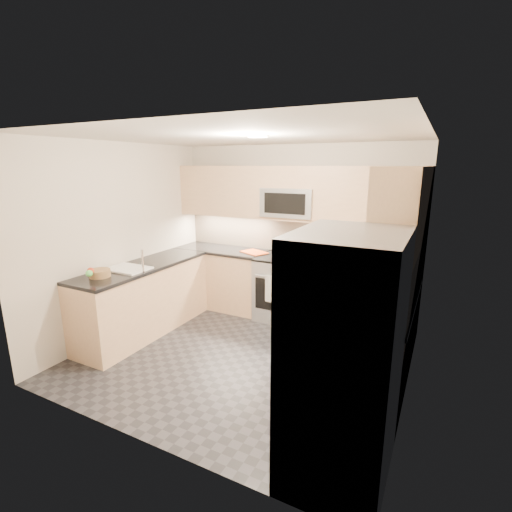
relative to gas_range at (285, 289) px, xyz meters
name	(u,v)px	position (x,y,z in m)	size (l,w,h in m)	color
floor	(243,356)	(0.00, -1.28, -0.46)	(3.60, 3.20, 0.00)	black
ceiling	(241,136)	(0.00, -1.28, 2.04)	(3.60, 3.20, 0.02)	beige
wall_back	(294,232)	(0.00, 0.32, 0.79)	(3.60, 0.02, 2.50)	beige
wall_front	(136,299)	(0.00, -2.88, 0.79)	(3.60, 0.02, 2.50)	beige
wall_left	(123,240)	(-1.80, -1.28, 0.79)	(0.02, 3.20, 2.50)	beige
wall_right	(417,275)	(1.80, -1.28, 0.79)	(0.02, 3.20, 2.50)	beige
base_cab_back_left	(222,278)	(-1.09, 0.02, -0.01)	(1.42, 0.60, 0.90)	#DAAE83
base_cab_back_right	(361,301)	(1.09, 0.02, -0.01)	(1.42, 0.60, 0.90)	#DAAE83
base_cab_right	(378,343)	(1.50, -1.12, -0.01)	(0.60, 1.70, 0.90)	#DAAE83
base_cab_peninsula	(145,300)	(-1.50, -1.28, -0.01)	(0.60, 2.00, 0.90)	#DAAE83
countertop_back_left	(222,250)	(-1.09, 0.02, 0.47)	(1.42, 0.63, 0.04)	black
countertop_back_right	(363,267)	(1.09, 0.02, 0.47)	(1.42, 0.63, 0.04)	black
countertop_right	(382,299)	(1.50, -1.12, 0.47)	(0.63, 1.70, 0.04)	black
countertop_peninsula	(142,266)	(-1.50, -1.28, 0.47)	(0.63, 2.00, 0.04)	black
upper_cab_back	(291,193)	(0.00, 0.15, 1.37)	(3.60, 0.35, 0.75)	#DAAE83
upper_cab_right	(405,207)	(1.62, -1.00, 1.37)	(0.35, 1.95, 0.75)	#DAAE83
backsplash_back	(294,235)	(0.00, 0.32, 0.74)	(3.60, 0.01, 0.51)	tan
backsplash_right	(419,269)	(1.80, -0.82, 0.74)	(0.01, 2.30, 0.51)	tan
gas_range	(285,289)	(0.00, 0.00, 0.00)	(0.76, 0.65, 0.91)	#A3A5AB
range_cooktop	(285,258)	(0.00, 0.00, 0.46)	(0.76, 0.65, 0.03)	black
oven_door_glass	(276,296)	(0.00, -0.33, -0.01)	(0.62, 0.02, 0.45)	black
oven_handle	(275,278)	(0.00, -0.35, 0.26)	(0.02, 0.02, 0.60)	#B2B5BA
microwave	(290,202)	(0.00, 0.12, 1.24)	(0.76, 0.40, 0.40)	#94969B
microwave_door	(284,204)	(0.00, -0.08, 1.24)	(0.60, 0.01, 0.28)	black
refrigerator	(344,360)	(1.45, -2.43, 0.45)	(0.70, 0.90, 1.80)	#9D9FA4
fridge_handle_left	(284,353)	(1.08, -2.61, 0.49)	(0.02, 0.02, 1.20)	#B2B5BA
fridge_handle_right	(302,332)	(1.08, -2.25, 0.49)	(0.02, 0.02, 1.20)	#B2B5BA
sink_basin	(128,274)	(-1.50, -1.53, 0.42)	(0.52, 0.38, 0.16)	white
faucet	(142,261)	(-1.24, -1.53, 0.62)	(0.03, 0.03, 0.28)	silver
utensil_bowl	(381,261)	(1.30, 0.05, 0.56)	(0.26, 0.26, 0.15)	#75C454
cutting_board	(254,252)	(-0.51, 0.01, 0.49)	(0.38, 0.27, 0.01)	#C34212
fruit_basket	(100,273)	(-1.55, -1.91, 0.53)	(0.24, 0.24, 0.09)	#9A7448
fruit_apple	(91,271)	(-1.51, -2.05, 0.60)	(0.07, 0.07, 0.07)	#B93115
fruit_pear	(89,273)	(-1.44, -2.13, 0.60)	(0.08, 0.08, 0.08)	#58C253
dish_towel_check	(271,289)	(-0.05, -0.37, 0.10)	(0.20, 0.02, 0.38)	silver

